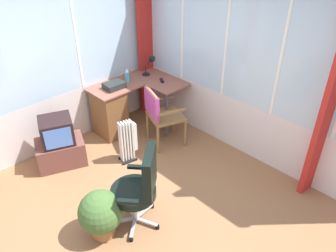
{
  "coord_description": "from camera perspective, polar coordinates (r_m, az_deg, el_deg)",
  "views": [
    {
      "loc": [
        -1.62,
        -2.14,
        3.0
      ],
      "look_at": [
        0.79,
        0.32,
        0.8
      ],
      "focal_mm": 35.4,
      "sensor_mm": 36.0,
      "label": 1
    }
  ],
  "objects": [
    {
      "name": "ground",
      "position": [
        4.04,
        -5.01,
        -16.06
      ],
      "size": [
        4.93,
        5.03,
        0.06
      ],
      "primitive_type": "cube",
      "color": "#916441"
    },
    {
      "name": "north_window_panel",
      "position": [
        4.8,
        -21.94,
        9.22
      ],
      "size": [
        3.93,
        0.07,
        2.56
      ],
      "color": "silver",
      "rests_on": "ground"
    },
    {
      "name": "east_window_panel",
      "position": [
        4.54,
        14.01,
        9.37
      ],
      "size": [
        0.07,
        4.03,
        2.56
      ],
      "color": "silver",
      "rests_on": "ground"
    },
    {
      "name": "curtain_corner",
      "position": [
        5.63,
        -3.68,
        14.22
      ],
      "size": [
        0.33,
        0.08,
        2.46
      ],
      "primitive_type": "cube",
      "rotation": [
        0.0,
        0.0,
        0.02
      ],
      "color": "red",
      "rests_on": "ground"
    },
    {
      "name": "curtain_east_far",
      "position": [
        4.08,
        26.25,
        3.36
      ],
      "size": [
        0.34,
        0.11,
        2.46
      ],
      "primitive_type": "cube",
      "rotation": [
        0.0,
        0.0,
        -0.11
      ],
      "color": "red",
      "rests_on": "ground"
    },
    {
      "name": "desk",
      "position": [
        5.29,
        -9.38,
        2.94
      ],
      "size": [
        1.31,
        1.02,
        0.77
      ],
      "color": "#8F5344",
      "rests_on": "ground"
    },
    {
      "name": "desk_lamp",
      "position": [
        5.47,
        -2.93,
        10.81
      ],
      "size": [
        0.24,
        0.21,
        0.32
      ],
      "color": "black",
      "rests_on": "desk"
    },
    {
      "name": "tv_remote",
      "position": [
        5.3,
        -1.07,
        7.85
      ],
      "size": [
        0.12,
        0.15,
        0.02
      ],
      "primitive_type": "cube",
      "rotation": [
        0.0,
        0.0,
        -0.56
      ],
      "color": "black",
      "rests_on": "desk"
    },
    {
      "name": "spray_bottle",
      "position": [
        5.29,
        -7.01,
        8.68
      ],
      "size": [
        0.06,
        0.06,
        0.22
      ],
      "color": "#43BEDE",
      "rests_on": "desk"
    },
    {
      "name": "paper_tray",
      "position": [
        5.12,
        -9.27,
        6.91
      ],
      "size": [
        0.31,
        0.24,
        0.09
      ],
      "primitive_type": "cube",
      "rotation": [
        0.0,
        0.0,
        -0.04
      ],
      "color": "#232927",
      "rests_on": "desk"
    },
    {
      "name": "wooden_armchair",
      "position": [
        4.84,
        -1.7,
        2.69
      ],
      "size": [
        0.63,
        0.62,
        0.92
      ],
      "color": "olive",
      "rests_on": "ground"
    },
    {
      "name": "office_chair",
      "position": [
        3.6,
        -4.81,
        -10.13
      ],
      "size": [
        0.61,
        0.61,
        1.0
      ],
      "color": "#B7B7BF",
      "rests_on": "ground"
    },
    {
      "name": "tv_on_stand",
      "position": [
        4.82,
        -18.16,
        -3.03
      ],
      "size": [
        0.76,
        0.65,
        0.73
      ],
      "color": "brown",
      "rests_on": "ground"
    },
    {
      "name": "space_heater",
      "position": [
        4.68,
        -6.86,
        -2.51
      ],
      "size": [
        0.29,
        0.22,
        0.64
      ],
      "color": "silver",
      "rests_on": "ground"
    },
    {
      "name": "potted_plant",
      "position": [
        3.72,
        -11.5,
        -14.55
      ],
      "size": [
        0.48,
        0.48,
        0.58
      ],
      "color": "#9B6138",
      "rests_on": "ground"
    }
  ]
}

